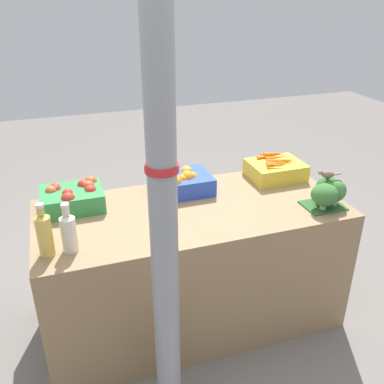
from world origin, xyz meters
name	(u,v)px	position (x,y,z in m)	size (l,w,h in m)	color
ground_plane	(192,315)	(0.00, 0.00, 0.00)	(10.00, 10.00, 0.00)	slate
market_table	(192,265)	(0.00, 0.00, 0.39)	(1.73, 0.78, 0.79)	#937551
support_pole	(163,197)	(-0.33, -0.62, 1.21)	(0.13, 0.13, 2.41)	gray
apple_crate	(72,197)	(-0.63, 0.22, 0.85)	(0.34, 0.27, 0.14)	#2D8442
orange_crate	(182,182)	(0.01, 0.22, 0.85)	(0.34, 0.27, 0.15)	#2847B7
carrot_crate	(275,169)	(0.64, 0.22, 0.85)	(0.34, 0.27, 0.15)	gold
broccoli_pile	(328,192)	(0.73, -0.23, 0.88)	(0.23, 0.22, 0.16)	#2D602D
juice_bottle_golden	(44,234)	(-0.78, -0.22, 0.90)	(0.07, 0.07, 0.27)	gold
juice_bottle_cloudy	(69,231)	(-0.68, -0.22, 0.89)	(0.07, 0.07, 0.25)	beige
sparrow_bird	(327,174)	(0.72, -0.20, 0.97)	(0.13, 0.06, 0.05)	#4C3D2D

